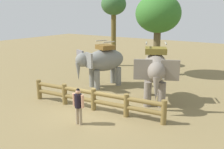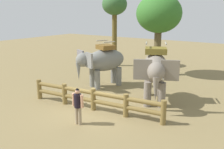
% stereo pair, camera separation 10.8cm
% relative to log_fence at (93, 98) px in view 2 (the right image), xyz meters
% --- Properties ---
extents(ground_plane, '(60.00, 60.00, 0.00)m').
position_rel_log_fence_xyz_m(ground_plane, '(0.00, 0.04, -0.61)').
color(ground_plane, olive).
extents(log_fence, '(6.96, 1.01, 1.05)m').
position_rel_log_fence_xyz_m(log_fence, '(0.00, 0.00, 0.00)').
color(log_fence, olive).
rests_on(log_fence, ground).
extents(elephant_near_left, '(2.49, 3.35, 2.83)m').
position_rel_log_fence_xyz_m(elephant_near_left, '(-1.90, 3.33, 0.98)').
color(elephant_near_left, slate).
rests_on(elephant_near_left, ground).
extents(elephant_center, '(2.78, 3.59, 3.05)m').
position_rel_log_fence_xyz_m(elephant_center, '(1.94, 2.55, 1.11)').
color(elephant_center, gray).
rests_on(elephant_center, ground).
extents(tourist_woman_in_black, '(0.55, 0.32, 1.55)m').
position_rel_log_fence_xyz_m(tourist_woman_in_black, '(0.46, -1.56, 0.29)').
color(tourist_woman_in_black, gray).
rests_on(tourist_woman_in_black, ground).
extents(tree_far_left, '(2.04, 2.04, 5.97)m').
position_rel_log_fence_xyz_m(tree_far_left, '(-4.67, 8.79, 4.24)').
color(tree_far_left, brown).
rests_on(tree_far_left, ground).
extents(tree_back_center, '(3.17, 3.17, 5.75)m').
position_rel_log_fence_xyz_m(tree_back_center, '(-0.36, 7.90, 3.72)').
color(tree_back_center, brown).
rests_on(tree_back_center, ground).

